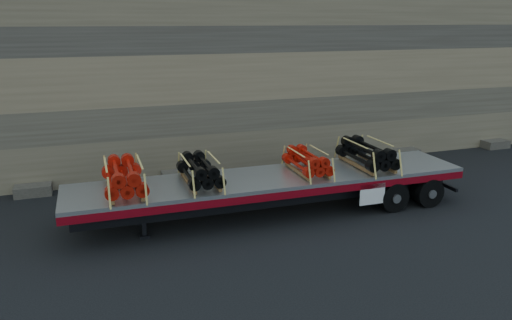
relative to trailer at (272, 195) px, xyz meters
The scene contains 7 objects.
ground 1.15m from the trailer, 26.74° to the right, with size 120.00×120.00×0.00m, color black.
rock_wall 6.77m from the trailer, 81.89° to the left, with size 44.00×3.00×7.00m, color #7A6B54.
trailer is the anchor object (origin of this frame).
bundle_front 4.48m from the trailer, behind, with size 1.10×2.21×0.78m, color red, non-canonical shape.
bundle_midfront 2.44m from the trailer, behind, with size 1.02×2.04×0.72m, color black, non-canonical shape.
bundle_midrear 1.50m from the trailer, ahead, with size 0.94×1.88×0.67m, color red, non-canonical shape.
bundle_rear 3.41m from the trailer, ahead, with size 1.10×2.21×0.78m, color black, non-canonical shape.
Camera 1 is at (-6.09, -13.09, 5.82)m, focal length 35.00 mm.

